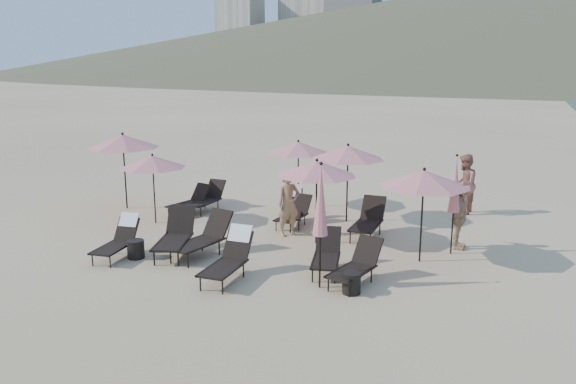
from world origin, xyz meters
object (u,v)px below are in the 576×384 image
at_px(lounger_0, 119,238).
at_px(beachgoer_a, 288,204).
at_px(umbrella_open_1, 317,169).
at_px(beachgoer_b, 464,184).
at_px(lounger_7, 207,198).
at_px(beachgoer_c, 459,218).
at_px(lounger_8, 294,213).
at_px(side_table_0, 136,249).
at_px(lounger_4, 327,254).
at_px(umbrella_open_3, 298,148).
at_px(umbrella_open_5, 123,141).
at_px(umbrella_closed_1, 455,185).
at_px(lounger_6, 190,201).
at_px(umbrella_open_0, 153,162).
at_px(umbrella_closed_0, 321,201).
at_px(lounger_10, 368,220).
at_px(lounger_3, 230,256).
at_px(lounger_1, 175,235).
at_px(lounger_2, 203,237).
at_px(lounger_9, 292,206).
at_px(umbrella_open_4, 348,153).
at_px(side_table_1, 351,283).
at_px(lounger_5, 356,265).
at_px(umbrella_open_2, 424,179).

bearing_deg(lounger_0, beachgoer_a, 37.88).
xyz_separation_m(umbrella_open_1, beachgoer_b, (3.29, 4.69, -1.06)).
xyz_separation_m(lounger_7, beachgoer_c, (7.98, -0.85, 0.39)).
bearing_deg(beachgoer_a, lounger_8, 53.50).
bearing_deg(side_table_0, lounger_4, 11.59).
relative_size(umbrella_open_3, umbrella_open_5, 0.89).
bearing_deg(lounger_0, umbrella_closed_1, 16.20).
height_order(side_table_0, beachgoer_a, beachgoer_a).
xyz_separation_m(lounger_6, umbrella_open_5, (-2.29, -0.27, 1.83)).
bearing_deg(beachgoer_c, beachgoer_a, 100.01).
height_order(umbrella_open_0, umbrella_closed_0, umbrella_closed_0).
bearing_deg(lounger_10, umbrella_open_0, -170.10).
xyz_separation_m(lounger_0, beachgoer_a, (3.20, 3.26, 0.44)).
bearing_deg(lounger_3, lounger_10, 62.21).
relative_size(lounger_1, lounger_8, 1.30).
bearing_deg(lounger_2, lounger_7, 130.38).
bearing_deg(lounger_7, lounger_3, -52.31).
distance_m(lounger_9, umbrella_open_4, 2.33).
bearing_deg(lounger_0, umbrella_open_3, 62.96).
bearing_deg(lounger_7, umbrella_open_4, 9.63).
distance_m(lounger_0, lounger_4, 5.19).
relative_size(lounger_10, beachgoer_a, 0.97).
bearing_deg(lounger_0, side_table_1, -7.95).
bearing_deg(beachgoer_c, umbrella_closed_0, 150.18).
bearing_deg(lounger_9, lounger_5, -70.40).
distance_m(lounger_10, umbrella_closed_0, 4.25).
relative_size(lounger_8, lounger_9, 0.86).
bearing_deg(lounger_6, umbrella_open_1, -2.04).
bearing_deg(lounger_5, umbrella_open_1, 140.38).
bearing_deg(lounger_5, umbrella_closed_0, -127.53).
distance_m(lounger_1, lounger_4, 3.91).
relative_size(lounger_8, side_table_1, 3.35).
distance_m(lounger_2, lounger_4, 3.18).
bearing_deg(umbrella_closed_0, umbrella_open_4, 100.72).
relative_size(lounger_1, side_table_0, 4.34).
xyz_separation_m(lounger_0, lounger_10, (5.28, 4.02, 0.01)).
bearing_deg(lounger_1, lounger_8, 43.93).
bearing_deg(umbrella_open_3, lounger_1, -100.45).
bearing_deg(umbrella_open_4, side_table_0, -125.96).
distance_m(lounger_6, umbrella_open_3, 3.93).
height_order(lounger_2, umbrella_open_2, umbrella_open_2).
xyz_separation_m(lounger_1, beachgoer_b, (6.25, 6.88, 0.47)).
relative_size(beachgoer_a, beachgoer_b, 0.94).
xyz_separation_m(umbrella_open_2, side_table_1, (-0.97, -2.53, -1.82)).
bearing_deg(umbrella_open_2, lounger_7, 163.02).
bearing_deg(umbrella_open_5, lounger_5, -21.30).
bearing_deg(lounger_4, umbrella_open_3, 103.87).
distance_m(umbrella_open_2, umbrella_open_5, 10.01).
bearing_deg(lounger_1, lounger_0, -168.58).
xyz_separation_m(lounger_6, side_table_1, (6.64, -4.30, -0.18)).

